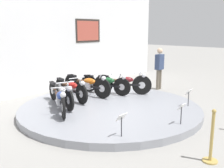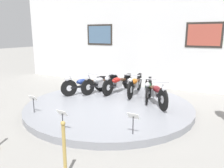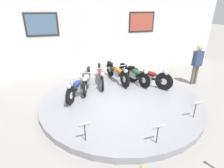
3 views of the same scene
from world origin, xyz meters
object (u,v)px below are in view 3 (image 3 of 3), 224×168
(motorcycle_green, at_px, (134,74))
(info_placard_front_centre, at_px, (158,130))
(info_placard_front_left, at_px, (85,127))
(info_placard_front_right, at_px, (196,106))
(motorcycle_silver, at_px, (87,79))
(motorcycle_blue, at_px, (78,86))
(motorcycle_orange, at_px, (117,72))
(visitor_standing, at_px, (197,62))
(motorcycle_red, at_px, (101,75))
(motorcycle_maroon, at_px, (148,76))

(motorcycle_green, bearing_deg, info_placard_front_centre, -105.77)
(info_placard_front_left, xyz_separation_m, info_placard_front_centre, (1.53, -0.57, 0.00))
(info_placard_front_centre, bearing_deg, info_placard_front_right, 20.59)
(motorcycle_silver, distance_m, info_placard_front_centre, 3.56)
(motorcycle_blue, xyz_separation_m, motorcycle_orange, (1.71, 0.78, 0.03))
(motorcycle_silver, distance_m, visitor_standing, 4.56)
(motorcycle_green, distance_m, info_placard_front_centre, 3.56)
(motorcycle_red, distance_m, info_placard_front_centre, 3.72)
(motorcycle_silver, distance_m, motorcycle_orange, 1.35)
(motorcycle_orange, height_order, info_placard_front_right, motorcycle_orange)
(motorcycle_blue, xyz_separation_m, info_placard_front_left, (-0.17, -2.36, -0.01))
(motorcycle_green, relative_size, motorcycle_maroon, 1.15)
(motorcycle_silver, height_order, info_placard_front_right, motorcycle_silver)
(motorcycle_orange, xyz_separation_m, motorcycle_green, (0.62, -0.28, -0.02))
(motorcycle_blue, xyz_separation_m, motorcycle_red, (1.00, 0.77, 0.01))
(motorcycle_red, height_order, info_placard_front_left, motorcycle_red)
(motorcycle_silver, bearing_deg, motorcycle_orange, 12.17)
(motorcycle_silver, relative_size, motorcycle_orange, 0.94)
(motorcycle_blue, xyz_separation_m, motorcycle_silver, (0.39, 0.49, 0.00))
(motorcycle_red, bearing_deg, motorcycle_green, -12.01)
(info_placard_front_right, bearing_deg, motorcycle_orange, 110.56)
(motorcycle_maroon, relative_size, info_placard_front_right, 3.27)
(motorcycle_silver, distance_m, info_placard_front_right, 3.79)
(info_placard_front_left, relative_size, info_placard_front_centre, 1.00)
(motorcycle_maroon, bearing_deg, motorcycle_blue, -179.87)
(motorcycle_red, height_order, motorcycle_maroon, motorcycle_maroon)
(motorcycle_maroon, bearing_deg, motorcycle_orange, 142.52)
(info_placard_front_left, bearing_deg, motorcycle_green, 48.80)
(motorcycle_blue, height_order, motorcycle_orange, motorcycle_orange)
(motorcycle_silver, bearing_deg, motorcycle_red, 24.60)
(motorcycle_orange, bearing_deg, motorcycle_maroon, -37.48)
(motorcycle_maroon, bearing_deg, motorcycle_silver, 168.21)
(info_placard_front_left, xyz_separation_m, visitor_standing, (5.07, 2.31, 0.41))
(motorcycle_red, distance_m, motorcycle_green, 1.35)
(motorcycle_maroon, xyz_separation_m, info_placard_front_left, (-2.89, -2.36, -0.03))
(visitor_standing, bearing_deg, info_placard_front_centre, -140.86)
(info_placard_front_left, distance_m, info_placard_front_right, 3.06)
(motorcycle_blue, height_order, motorcycle_red, motorcycle_red)
(motorcycle_green, height_order, visitor_standing, visitor_standing)
(info_placard_front_centre, bearing_deg, motorcycle_silver, 105.81)
(motorcycle_maroon, height_order, info_placard_front_right, motorcycle_maroon)
(info_placard_front_left, height_order, info_placard_front_centre, same)
(motorcycle_blue, relative_size, motorcycle_green, 0.89)
(motorcycle_maroon, bearing_deg, info_placard_front_left, -140.67)
(motorcycle_silver, relative_size, info_placard_front_centre, 3.70)
(motorcycle_silver, relative_size, motorcycle_maroon, 1.13)
(motorcycle_red, relative_size, info_placard_front_left, 3.82)
(motorcycle_orange, xyz_separation_m, motorcycle_maroon, (1.01, -0.77, -0.00))
(motorcycle_silver, xyz_separation_m, info_placard_front_centre, (0.97, -3.42, -0.01))
(motorcycle_orange, distance_m, info_placard_front_right, 3.35)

